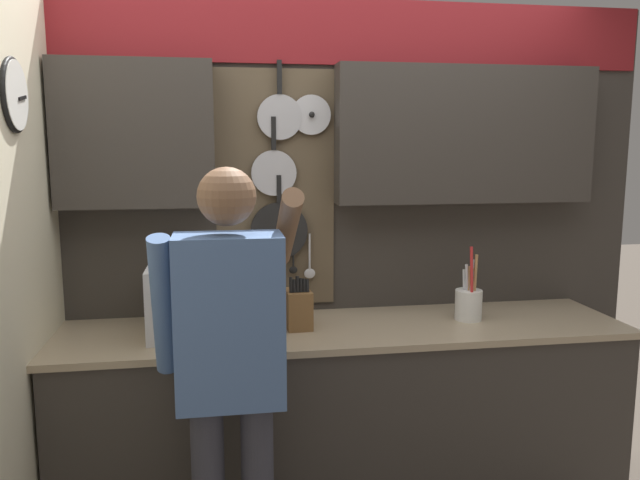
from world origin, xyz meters
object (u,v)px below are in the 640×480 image
at_px(microwave, 205,298).
at_px(utensil_crock, 469,302).
at_px(knife_block, 298,308).
at_px(person, 230,355).

distance_m(microwave, utensil_crock, 1.22).
height_order(knife_block, utensil_crock, utensil_crock).
bearing_deg(utensil_crock, microwave, -179.96).
bearing_deg(microwave, person, -79.79).
relative_size(microwave, person, 0.29).
distance_m(microwave, knife_block, 0.41).
bearing_deg(person, utensil_crock, 25.06).
distance_m(microwave, person, 0.54).
height_order(microwave, person, person).
xyz_separation_m(utensil_crock, person, (-1.12, -0.52, -0.01)).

